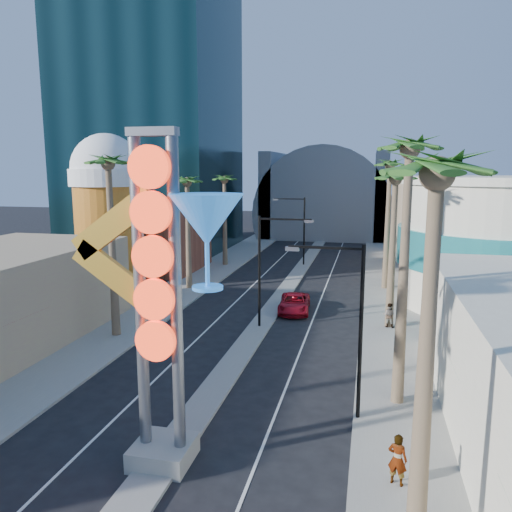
{
  "coord_description": "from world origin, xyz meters",
  "views": [
    {
      "loc": [
        7.4,
        -13.34,
        11.1
      ],
      "look_at": [
        0.07,
        18.64,
        5.43
      ],
      "focal_mm": 35.0,
      "sensor_mm": 36.0,
      "label": 1
    }
  ],
  "objects_px": {
    "neon_sign": "(178,278)",
    "pedestrian_a": "(397,459)",
    "red_pickup": "(294,303)",
    "pedestrian_b": "(389,315)"
  },
  "relations": [
    {
      "from": "neon_sign",
      "to": "pedestrian_a",
      "type": "xyz_separation_m",
      "value": [
        7.85,
        0.4,
        -6.21
      ]
    },
    {
      "from": "neon_sign",
      "to": "red_pickup",
      "type": "distance_m",
      "value": 22.64
    },
    {
      "from": "red_pickup",
      "to": "pedestrian_a",
      "type": "height_order",
      "value": "pedestrian_a"
    },
    {
      "from": "red_pickup",
      "to": "pedestrian_a",
      "type": "distance_m",
      "value": 22.31
    },
    {
      "from": "neon_sign",
      "to": "pedestrian_a",
      "type": "bearing_deg",
      "value": 2.92
    },
    {
      "from": "neon_sign",
      "to": "pedestrian_b",
      "type": "relative_size",
      "value": 7.24
    },
    {
      "from": "red_pickup",
      "to": "pedestrian_b",
      "type": "bearing_deg",
      "value": -26.28
    },
    {
      "from": "pedestrian_a",
      "to": "pedestrian_b",
      "type": "distance_m",
      "value": 18.42
    },
    {
      "from": "pedestrian_a",
      "to": "pedestrian_b",
      "type": "bearing_deg",
      "value": -71.06
    },
    {
      "from": "red_pickup",
      "to": "pedestrian_b",
      "type": "height_order",
      "value": "pedestrian_b"
    }
  ]
}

